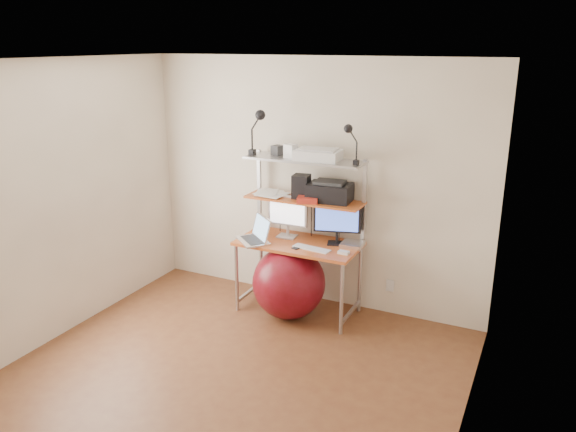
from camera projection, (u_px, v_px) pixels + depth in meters
name	position (u px, v px, depth m)	size (l,w,h in m)	color
room	(217.00, 237.00, 4.12)	(3.60, 3.60, 3.60)	brown
computer_desk	(301.00, 220.00, 5.50)	(1.20, 0.60, 1.57)	#C85827
wall_outlet	(390.00, 286.00, 5.58)	(0.08, 0.01, 0.12)	silver
monitor_silver	(288.00, 213.00, 5.59)	(0.41, 0.15, 0.46)	silver
monitor_black	(337.00, 221.00, 5.40)	(0.45, 0.18, 0.46)	black
laptop	(257.00, 236.00, 5.53)	(0.46, 0.45, 0.32)	silver
keyboard	(311.00, 248.00, 5.32)	(0.37, 0.11, 0.01)	silver
mouse	(344.00, 252.00, 5.20)	(0.10, 0.06, 0.03)	silver
mac_mini	(352.00, 244.00, 5.39)	(0.20, 0.20, 0.04)	silver
phone	(298.00, 247.00, 5.36)	(0.06, 0.12, 0.01)	black
printer	(330.00, 192.00, 5.39)	(0.44, 0.32, 0.20)	black
nas_cube	(301.00, 186.00, 5.49)	(0.16, 0.16, 0.23)	black
red_box	(308.00, 200.00, 5.36)	(0.20, 0.13, 0.05)	#B0291C
scanner	(318.00, 154.00, 5.30)	(0.45, 0.31, 0.11)	silver
box_white	(291.00, 151.00, 5.39)	(0.11, 0.09, 0.13)	silver
box_grey	(277.00, 150.00, 5.53)	(0.10, 0.10, 0.10)	#2B2B2D
clip_lamp_left	(259.00, 122.00, 5.41)	(0.18, 0.10, 0.45)	black
clip_lamp_right	(350.00, 135.00, 5.04)	(0.15, 0.08, 0.37)	black
exercise_ball	(289.00, 283.00, 5.51)	(0.72, 0.72, 0.72)	maroon
paper_stack	(270.00, 193.00, 5.66)	(0.37, 0.36, 0.02)	white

